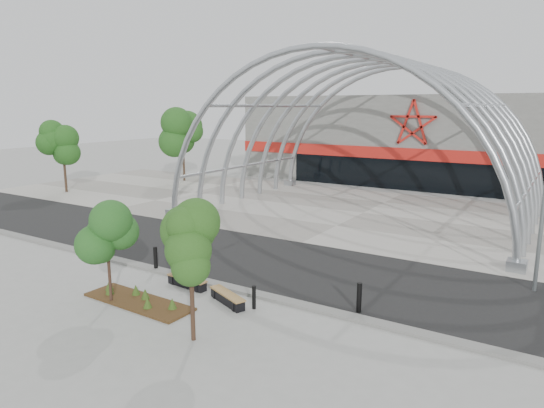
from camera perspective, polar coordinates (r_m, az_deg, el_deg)
The scene contains 19 objects.
ground at distance 19.94m, azimuth -6.20°, elevation -9.29°, with size 140.00×140.00×0.00m, color #989893.
road at distance 22.62m, azimuth -0.68°, elevation -6.66°, with size 140.00×7.00×0.02m, color black.
forecourt at distance 33.00m, azimuth 10.67°, elevation -1.05°, with size 60.00×17.00×0.04m, color gray.
kerb at distance 19.73m, azimuth -6.66°, elevation -9.34°, with size 60.00×0.50×0.12m, color slate.
arena_building at distance 49.51m, azimuth 18.59°, elevation 7.30°, with size 34.00×15.24×8.00m.
vault_canopy at distance 33.00m, azimuth 10.67°, elevation -1.05°, with size 20.80×15.80×20.36m.
planting_bed at distance 18.68m, azimuth -15.53°, elevation -10.74°, with size 4.52×1.50×0.47m.
signal_pole at distance 20.84m, azimuth 29.19°, elevation -1.46°, with size 0.24×0.79×5.56m.
street_tree_0 at distance 18.22m, azimuth -18.86°, elevation -3.60°, with size 1.52×1.52×3.48m.
street_tree_1 at distance 14.53m, azimuth -9.58°, elevation -5.14°, with size 1.72×1.72×4.07m.
bench_0 at distance 19.70m, azimuth -9.96°, elevation -9.06°, with size 1.92×0.57×0.40m.
bench_1 at distance 17.95m, azimuth -5.27°, elevation -10.99°, with size 1.94×1.14×0.40m.
bollard_0 at distance 21.74m, azimuth -13.54°, elevation -6.28°, with size 0.17×0.17×1.08m, color black.
bollard_1 at distance 20.57m, azimuth -11.26°, elevation -7.31°, with size 0.16×0.16×1.01m, color black.
bollard_2 at distance 19.97m, azimuth -9.91°, elevation -7.68°, with size 0.18×0.18×1.10m, color black.
bollard_3 at distance 17.38m, azimuth -2.14°, elevation -10.90°, with size 0.14×0.14×0.86m, color black.
bollard_4 at distance 17.28m, azimuth 10.21°, elevation -10.80°, with size 0.17×0.17×1.09m, color black.
bg_tree_0 at distance 46.94m, azimuth -10.47°, elevation 8.30°, with size 3.00×3.00×6.45m.
bg_tree_2 at distance 43.42m, azimuth -23.40°, elevation 6.29°, with size 2.55×2.55×5.38m.
Camera 1 is at (11.66, -14.57, 7.02)m, focal length 32.00 mm.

